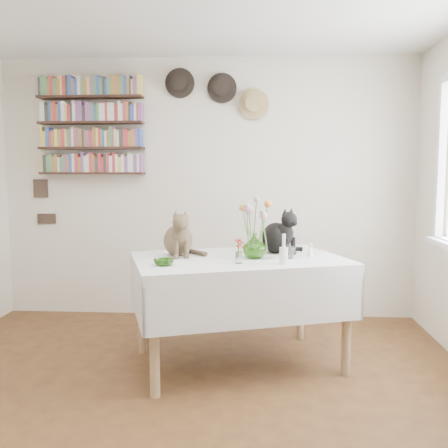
# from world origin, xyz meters

# --- Properties ---
(room) EXTENTS (4.08, 4.58, 2.58)m
(room) POSITION_xyz_m (0.00, 0.00, 1.25)
(room) COLOR brown
(room) RESTS_ON ground
(dining_table) EXTENTS (1.71, 1.37, 0.80)m
(dining_table) POSITION_xyz_m (0.35, 0.98, 0.60)
(dining_table) COLOR white
(dining_table) RESTS_ON room
(tabby_cat) EXTENTS (0.31, 0.36, 0.35)m
(tabby_cat) POSITION_xyz_m (-0.10, 1.04, 0.97)
(tabby_cat) COLOR brown
(tabby_cat) RESTS_ON dining_table
(black_cat) EXTENTS (0.38, 0.38, 0.36)m
(black_cat) POSITION_xyz_m (0.63, 1.22, 0.97)
(black_cat) COLOR black
(black_cat) RESTS_ON dining_table
(flower_vase) EXTENTS (0.19, 0.19, 0.18)m
(flower_vase) POSITION_xyz_m (0.47, 0.95, 0.89)
(flower_vase) COLOR #63AB35
(flower_vase) RESTS_ON dining_table
(green_bowl) EXTENTS (0.15, 0.15, 0.04)m
(green_bowl) POSITION_xyz_m (-0.13, 0.64, 0.82)
(green_bowl) COLOR #63AB35
(green_bowl) RESTS_ON dining_table
(drinking_glass) EXTENTS (0.14, 0.14, 0.09)m
(drinking_glass) POSITION_xyz_m (0.71, 0.96, 0.84)
(drinking_glass) COLOR white
(drinking_glass) RESTS_ON dining_table
(candlestick) EXTENTS (0.06, 0.06, 0.20)m
(candlestick) POSITION_xyz_m (0.66, 0.74, 0.86)
(candlestick) COLOR white
(candlestick) RESTS_ON dining_table
(berry_jar) EXTENTS (0.05, 0.05, 0.19)m
(berry_jar) POSITION_xyz_m (0.36, 0.76, 0.88)
(berry_jar) COLOR white
(berry_jar) RESTS_ON dining_table
(porcelain_figurine) EXTENTS (0.05, 0.05, 0.10)m
(porcelain_figurine) POSITION_xyz_m (0.88, 1.07, 0.84)
(porcelain_figurine) COLOR white
(porcelain_figurine) RESTS_ON dining_table
(flower_bouquet) EXTENTS (0.17, 0.13, 0.39)m
(flower_bouquet) POSITION_xyz_m (0.47, 0.96, 1.14)
(flower_bouquet) COLOR #4C7233
(flower_bouquet) RESTS_ON flower_vase
(bookshelf_unit) EXTENTS (1.00, 0.16, 0.91)m
(bookshelf_unit) POSITION_xyz_m (-1.10, 2.16, 1.84)
(bookshelf_unit) COLOR #311C13
(bookshelf_unit) RESTS_ON room
(wall_hats) EXTENTS (0.98, 0.09, 0.48)m
(wall_hats) POSITION_xyz_m (0.12, 2.19, 2.17)
(wall_hats) COLOR black
(wall_hats) RESTS_ON room
(wall_art_plaques) EXTENTS (0.21, 0.02, 0.44)m
(wall_art_plaques) POSITION_xyz_m (-1.63, 2.23, 1.12)
(wall_art_plaques) COLOR #38281E
(wall_art_plaques) RESTS_ON room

